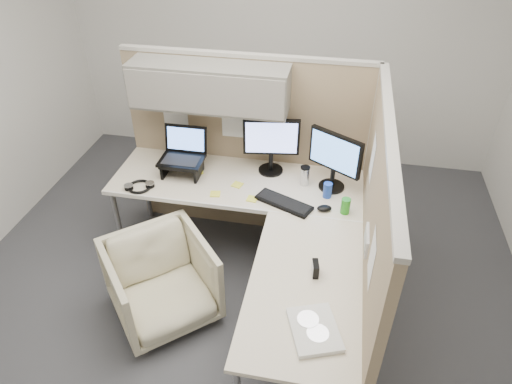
% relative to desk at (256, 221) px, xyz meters
% --- Properties ---
extents(ground, '(4.50, 4.50, 0.00)m').
position_rel_desk_xyz_m(ground, '(-0.12, -0.13, -0.69)').
color(ground, '#393A3F').
rests_on(ground, ground).
extents(partition_back, '(2.00, 0.36, 1.63)m').
position_rel_desk_xyz_m(partition_back, '(-0.34, 0.70, 0.41)').
color(partition_back, '#9B8466').
rests_on(partition_back, ground).
extents(partition_right, '(0.07, 2.03, 1.63)m').
position_rel_desk_xyz_m(partition_right, '(0.78, -0.19, 0.13)').
color(partition_right, '#9B8466').
rests_on(partition_right, ground).
extents(desk, '(2.00, 1.98, 0.73)m').
position_rel_desk_xyz_m(desk, '(0.00, 0.00, 0.00)').
color(desk, beige).
rests_on(desk, ground).
extents(office_chair, '(0.94, 0.94, 0.71)m').
position_rel_desk_xyz_m(office_chair, '(-0.62, -0.38, -0.33)').
color(office_chair, beige).
rests_on(office_chair, ground).
extents(monitor_left, '(0.44, 0.20, 0.47)m').
position_rel_desk_xyz_m(monitor_left, '(0.01, 0.60, 0.32)').
color(monitor_left, black).
rests_on(monitor_left, desk).
extents(monitor_right, '(0.39, 0.26, 0.47)m').
position_rel_desk_xyz_m(monitor_right, '(0.51, 0.46, 0.32)').
color(monitor_right, black).
rests_on(monitor_right, desk).
extents(laptop_station, '(0.35, 0.30, 0.36)m').
position_rel_desk_xyz_m(laptop_station, '(-0.68, 0.44, 0.18)').
color(laptop_station, black).
rests_on(laptop_station, desk).
extents(keyboard, '(0.45, 0.30, 0.02)m').
position_rel_desk_xyz_m(keyboard, '(0.17, 0.17, 0.05)').
color(keyboard, black).
rests_on(keyboard, desk).
extents(mouse, '(0.12, 0.10, 0.04)m').
position_rel_desk_xyz_m(mouse, '(0.47, 0.16, 0.06)').
color(mouse, black).
rests_on(mouse, desk).
extents(travel_mug, '(0.08, 0.08, 0.16)m').
position_rel_desk_xyz_m(travel_mug, '(0.29, 0.46, 0.12)').
color(travel_mug, silver).
rests_on(travel_mug, desk).
extents(soda_can_green, '(0.07, 0.07, 0.12)m').
position_rel_desk_xyz_m(soda_can_green, '(0.62, 0.16, 0.10)').
color(soda_can_green, '#268C1E').
rests_on(soda_can_green, desk).
extents(soda_can_silver, '(0.07, 0.07, 0.12)m').
position_rel_desk_xyz_m(soda_can_silver, '(0.48, 0.33, 0.10)').
color(soda_can_silver, '#1E3FA5').
rests_on(soda_can_silver, desk).
extents(sticky_note_a, '(0.09, 0.09, 0.01)m').
position_rel_desk_xyz_m(sticky_note_a, '(-0.36, 0.20, 0.05)').
color(sticky_note_a, yellow).
rests_on(sticky_note_a, desk).
extents(sticky_note_b, '(0.08, 0.08, 0.01)m').
position_rel_desk_xyz_m(sticky_note_b, '(-0.07, 0.19, 0.05)').
color(sticky_note_b, yellow).
rests_on(sticky_note_b, desk).
extents(sticky_note_d, '(0.09, 0.09, 0.01)m').
position_rel_desk_xyz_m(sticky_note_d, '(-0.22, 0.35, 0.05)').
color(sticky_note_d, yellow).
rests_on(sticky_note_d, desk).
extents(sticky_note_c, '(0.10, 0.10, 0.01)m').
position_rel_desk_xyz_m(sticky_note_c, '(-0.57, 0.47, 0.05)').
color(sticky_note_c, yellow).
rests_on(sticky_note_c, desk).
extents(headphones, '(0.24, 0.24, 0.03)m').
position_rel_desk_xyz_m(headphones, '(-0.95, 0.17, 0.06)').
color(headphones, black).
rests_on(headphones, desk).
extents(paper_stack, '(0.34, 0.38, 0.03)m').
position_rel_desk_xyz_m(paper_stack, '(0.50, -0.91, 0.06)').
color(paper_stack, white).
rests_on(paper_stack, desk).
extents(desk_clock, '(0.05, 0.10, 0.09)m').
position_rel_desk_xyz_m(desk_clock, '(0.46, -0.49, 0.09)').
color(desk_clock, black).
rests_on(desk_clock, desk).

